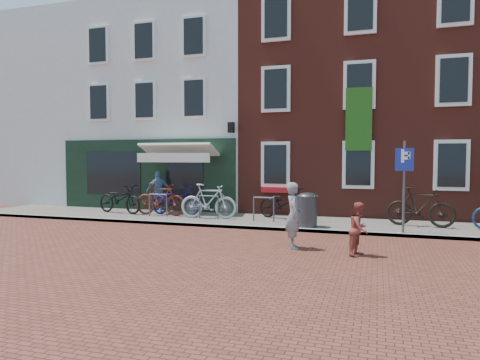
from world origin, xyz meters
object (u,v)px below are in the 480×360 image
(litter_bin, at_px, (307,208))
(bicycle_3, at_px, (209,201))
(bicycle_1, at_px, (160,199))
(woman, at_px, (294,215))
(bicycle_5, at_px, (420,207))
(bicycle_4, at_px, (283,204))
(bicycle_0, at_px, (120,199))
(bicycle_2, at_px, (175,201))
(cafe_person, at_px, (158,191))
(parking_sign, at_px, (404,173))
(boy, at_px, (359,229))

(litter_bin, distance_m, bicycle_3, 3.71)
(bicycle_1, bearing_deg, litter_bin, -99.56)
(litter_bin, distance_m, woman, 2.84)
(bicycle_1, xyz_separation_m, bicycle_5, (8.97, 0.14, 0.00))
(woman, height_order, bicycle_4, woman)
(bicycle_0, bearing_deg, woman, -105.77)
(bicycle_2, bearing_deg, cafe_person, 64.00)
(bicycle_4, height_order, bicycle_5, bicycle_5)
(parking_sign, bearing_deg, boy, -110.59)
(bicycle_4, xyz_separation_m, bicycle_5, (4.40, -0.27, 0.06))
(bicycle_1, xyz_separation_m, bicycle_3, (1.99, -0.16, 0.00))
(bicycle_0, bearing_deg, cafe_person, -41.15)
(cafe_person, xyz_separation_m, bicycle_4, (5.20, -0.62, -0.26))
(litter_bin, bearing_deg, bicycle_2, 167.05)
(bicycle_0, distance_m, bicycle_3, 3.83)
(woman, height_order, boy, woman)
(boy, bearing_deg, parking_sign, 0.19)
(boy, distance_m, bicycle_0, 10.08)
(boy, bearing_deg, bicycle_5, -0.48)
(cafe_person, height_order, bicycle_4, cafe_person)
(litter_bin, relative_size, bicycle_2, 0.54)
(bicycle_3, bearing_deg, bicycle_0, 80.36)
(woman, relative_size, bicycle_3, 0.81)
(bicycle_3, bearing_deg, bicycle_1, 80.08)
(bicycle_1, height_order, bicycle_2, bicycle_1)
(litter_bin, height_order, bicycle_0, litter_bin)
(bicycle_0, xyz_separation_m, bicycle_2, (2.32, 0.08, 0.00))
(parking_sign, relative_size, boy, 2.13)
(cafe_person, xyz_separation_m, bicycle_3, (2.62, -1.20, -0.20))
(bicycle_1, distance_m, bicycle_5, 8.98)
(woman, xyz_separation_m, bicycle_0, (-7.54, 3.93, -0.17))
(litter_bin, xyz_separation_m, boy, (1.70, -3.17, -0.07))
(woman, xyz_separation_m, bicycle_4, (-1.15, 4.22, -0.17))
(bicycle_2, bearing_deg, parking_sign, -90.12)
(woman, xyz_separation_m, bicycle_5, (3.25, 3.94, -0.11))
(parking_sign, relative_size, bicycle_0, 1.26)
(parking_sign, bearing_deg, woman, -135.98)
(bicycle_4, bearing_deg, bicycle_5, -68.28)
(bicycle_0, xyz_separation_m, bicycle_1, (1.82, -0.13, 0.06))
(bicycle_3, bearing_deg, boy, -131.98)
(parking_sign, distance_m, bicycle_5, 1.82)
(bicycle_2, bearing_deg, woman, -117.55)
(boy, distance_m, bicycle_1, 8.40)
(bicycle_4, bearing_deg, litter_bin, -117.50)
(litter_bin, xyz_separation_m, bicycle_0, (-7.44, 1.09, -0.04))
(bicycle_0, bearing_deg, parking_sign, -85.65)
(woman, bearing_deg, bicycle_2, 34.08)
(boy, relative_size, cafe_person, 0.76)
(parking_sign, bearing_deg, litter_bin, 175.19)
(bicycle_2, relative_size, bicycle_5, 1.03)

